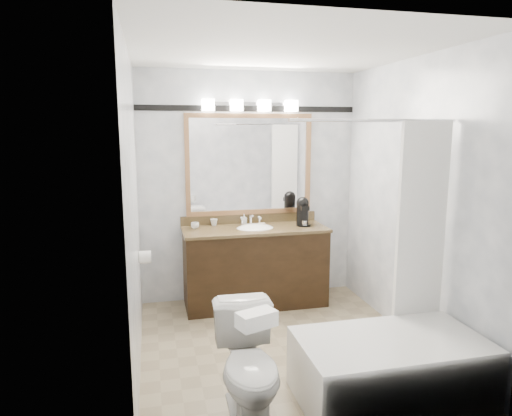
% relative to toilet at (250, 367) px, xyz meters
% --- Properties ---
extents(room, '(2.42, 2.62, 2.52)m').
position_rel_toilet_xyz_m(room, '(0.48, 0.92, 0.88)').
color(room, gray).
rests_on(room, ground).
extents(vanity, '(1.53, 0.58, 0.97)m').
position_rel_toilet_xyz_m(vanity, '(0.48, 1.94, 0.08)').
color(vanity, black).
rests_on(vanity, ground).
extents(mirror, '(1.40, 0.04, 1.10)m').
position_rel_toilet_xyz_m(mirror, '(0.48, 2.20, 1.13)').
color(mirror, '#AE7A4E').
rests_on(mirror, room).
extents(vanity_light_bar, '(1.02, 0.14, 0.12)m').
position_rel_toilet_xyz_m(vanity_light_bar, '(0.48, 2.15, 1.77)').
color(vanity_light_bar, silver).
rests_on(vanity_light_bar, room).
extents(accent_stripe, '(2.40, 0.01, 0.06)m').
position_rel_toilet_xyz_m(accent_stripe, '(0.48, 2.21, 1.73)').
color(accent_stripe, black).
rests_on(accent_stripe, room).
extents(bathtub, '(1.30, 0.75, 1.96)m').
position_rel_toilet_xyz_m(bathtub, '(1.04, 0.02, -0.09)').
color(bathtub, white).
rests_on(bathtub, ground).
extents(tp_roll, '(0.11, 0.12, 0.12)m').
position_rel_toilet_xyz_m(tp_roll, '(-0.66, 1.58, 0.33)').
color(tp_roll, white).
rests_on(tp_roll, room).
extents(toilet, '(0.43, 0.73, 0.73)m').
position_rel_toilet_xyz_m(toilet, '(0.00, 0.00, 0.00)').
color(toilet, white).
rests_on(toilet, ground).
extents(tissue_box, '(0.26, 0.20, 0.09)m').
position_rel_toilet_xyz_m(tissue_box, '(0.00, -0.20, 0.41)').
color(tissue_box, white).
rests_on(tissue_box, toilet).
extents(coffee_maker, '(0.16, 0.20, 0.31)m').
position_rel_toilet_xyz_m(coffee_maker, '(1.02, 1.96, 0.64)').
color(coffee_maker, black).
rests_on(coffee_maker, vanity).
extents(cup_left, '(0.09, 0.09, 0.07)m').
position_rel_toilet_xyz_m(cup_left, '(-0.14, 2.04, 0.52)').
color(cup_left, white).
rests_on(cup_left, vanity).
extents(cup_right, '(0.09, 0.09, 0.07)m').
position_rel_toilet_xyz_m(cup_right, '(0.08, 2.14, 0.52)').
color(cup_right, white).
rests_on(cup_right, vanity).
extents(soap_bottle_a, '(0.05, 0.06, 0.11)m').
position_rel_toilet_xyz_m(soap_bottle_a, '(0.41, 2.15, 0.54)').
color(soap_bottle_a, white).
rests_on(soap_bottle_a, vanity).
extents(soap_bar, '(0.07, 0.05, 0.02)m').
position_rel_toilet_xyz_m(soap_bar, '(0.58, 2.05, 0.49)').
color(soap_bar, beige).
rests_on(soap_bar, vanity).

